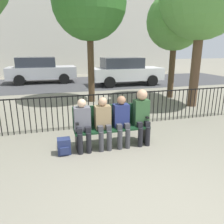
{
  "coord_description": "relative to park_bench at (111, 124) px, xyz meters",
  "views": [
    {
      "loc": [
        -1.25,
        -2.05,
        2.14
      ],
      "look_at": [
        0.0,
        2.37,
        0.8
      ],
      "focal_mm": 35.0,
      "sensor_mm": 36.0,
      "label": 1
    }
  ],
  "objects": [
    {
      "name": "seated_person_2",
      "position": [
        0.21,
        -0.13,
        0.15
      ],
      "size": [
        0.34,
        0.39,
        1.15
      ],
      "color": "#3D3D42",
      "rests_on": "ground"
    },
    {
      "name": "tree_1",
      "position": [
        0.36,
        4.34,
        3.29
      ],
      "size": [
        2.8,
        2.8,
        5.2
      ],
      "color": "#4C3823",
      "rests_on": "ground"
    },
    {
      "name": "parked_car_1",
      "position": [
        -1.82,
        10.29,
        0.35
      ],
      "size": [
        4.2,
        1.94,
        1.62
      ],
      "color": "#B7B7BC",
      "rests_on": "ground"
    },
    {
      "name": "park_bench",
      "position": [
        0.0,
        0.0,
        0.0
      ],
      "size": [
        1.69,
        0.45,
        0.92
      ],
      "color": "#14381E",
      "rests_on": "ground"
    },
    {
      "name": "fence_railing",
      "position": [
        -0.02,
        1.23,
        0.07
      ],
      "size": [
        9.01,
        0.03,
        0.95
      ],
      "color": "black",
      "rests_on": "ground"
    },
    {
      "name": "seated_person_3",
      "position": [
        0.69,
        -0.12,
        0.23
      ],
      "size": [
        0.34,
        0.39,
        1.27
      ],
      "color": "black",
      "rests_on": "ground"
    },
    {
      "name": "backpack",
      "position": [
        -1.08,
        -0.2,
        -0.32
      ],
      "size": [
        0.27,
        0.26,
        0.34
      ],
      "color": "navy",
      "rests_on": "ground"
    },
    {
      "name": "street_surface",
      "position": [
        0.0,
        9.55,
        -0.49
      ],
      "size": [
        24.0,
        6.0,
        0.01
      ],
      "color": "#3D3D3F",
      "rests_on": "ground"
    },
    {
      "name": "parked_car_0",
      "position": [
        3.12,
        8.07,
        0.35
      ],
      "size": [
        4.2,
        1.94,
        1.62
      ],
      "color": "silver",
      "rests_on": "ground"
    },
    {
      "name": "seated_person_0",
      "position": [
        -0.66,
        -0.13,
        0.14
      ],
      "size": [
        0.34,
        0.39,
        1.14
      ],
      "color": "black",
      "rests_on": "ground"
    },
    {
      "name": "seated_person_1",
      "position": [
        -0.21,
        -0.13,
        0.15
      ],
      "size": [
        0.34,
        0.39,
        1.15
      ],
      "color": "#3D3D42",
      "rests_on": "ground"
    },
    {
      "name": "ground_plane",
      "position": [
        0.0,
        -2.45,
        -0.49
      ],
      "size": [
        80.0,
        80.0,
        0.0
      ],
      "primitive_type": "plane",
      "color": "gray"
    },
    {
      "name": "tree_3",
      "position": [
        3.93,
        4.17,
        2.72
      ],
      "size": [
        2.4,
        2.4,
        4.43
      ],
      "color": "#4C3823",
      "rests_on": "ground"
    }
  ]
}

